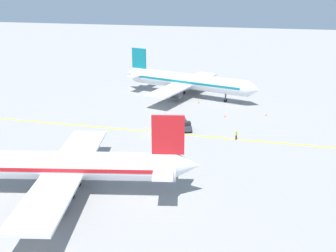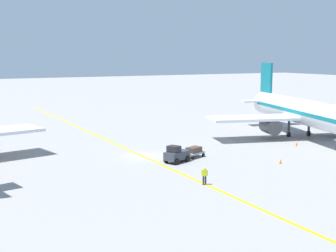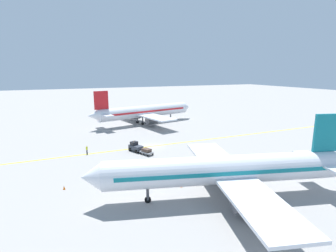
% 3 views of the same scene
% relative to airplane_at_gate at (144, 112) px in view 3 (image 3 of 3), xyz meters
% --- Properties ---
extents(ground_plane, '(400.00, 400.00, 0.00)m').
position_rel_airplane_at_gate_xyz_m(ground_plane, '(24.25, -6.42, -3.71)').
color(ground_plane, gray).
extents(apron_yellow_centreline, '(0.65, 120.00, 0.01)m').
position_rel_airplane_at_gate_xyz_m(apron_yellow_centreline, '(24.25, -6.42, -3.71)').
color(apron_yellow_centreline, yellow).
rests_on(apron_yellow_centreline, ground).
extents(airplane_at_gate, '(28.47, 35.31, 10.60)m').
position_rel_airplane_at_gate_xyz_m(airplane_at_gate, '(0.00, 0.00, 0.00)').
color(airplane_at_gate, silver).
rests_on(airplane_at_gate, ground).
extents(airplane_adjacent_stand, '(28.36, 34.96, 10.60)m').
position_rel_airplane_at_gate_xyz_m(airplane_adjacent_stand, '(49.94, -6.07, 0.00)').
color(airplane_adjacent_stand, silver).
rests_on(airplane_adjacent_stand, ground).
extents(baggage_tug_dark, '(3.35, 2.63, 2.11)m').
position_rel_airplane_at_gate_xyz_m(baggage_tug_dark, '(26.24, -10.88, -2.81)').
color(baggage_tug_dark, '#333842').
rests_on(baggage_tug_dark, ground).
extents(baggage_cart_trailing, '(2.94, 2.29, 1.24)m').
position_rel_airplane_at_gate_xyz_m(baggage_cart_trailing, '(29.28, -9.61, -2.95)').
color(baggage_cart_trailing, gray).
rests_on(baggage_cart_trailing, ground).
extents(ground_crew_worker, '(0.52, 0.37, 1.68)m').
position_rel_airplane_at_gate_xyz_m(ground_crew_worker, '(24.10, -20.12, -2.80)').
color(ground_crew_worker, '#23232D').
rests_on(ground_crew_worker, ground).
extents(traffic_cone_near_nose, '(0.32, 0.32, 0.55)m').
position_rel_airplane_at_gate_xyz_m(traffic_cone_near_nose, '(39.07, -25.02, -3.43)').
color(traffic_cone_near_nose, orange).
rests_on(traffic_cone_near_nose, ground).
extents(traffic_cone_mid_apron, '(0.32, 0.32, 0.55)m').
position_rel_airplane_at_gate_xyz_m(traffic_cone_mid_apron, '(36.06, -16.89, -3.43)').
color(traffic_cone_mid_apron, orange).
rests_on(traffic_cone_mid_apron, ground).
extents(traffic_cone_by_wingtip, '(0.32, 0.32, 0.55)m').
position_rel_airplane_at_gate_xyz_m(traffic_cone_by_wingtip, '(44.94, -9.94, -3.43)').
color(traffic_cone_by_wingtip, orange).
rests_on(traffic_cone_by_wingtip, ground).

